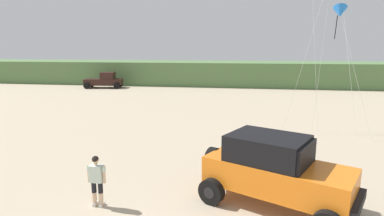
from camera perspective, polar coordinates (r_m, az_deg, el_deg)
dune_ridge at (r=44.96m, az=3.56°, el=6.38°), size 90.00×9.35×3.10m
jeep at (r=10.31m, az=14.80°, el=-10.75°), size 5.00×4.02×2.26m
person_watching at (r=10.49m, az=-16.85°, el=-12.04°), size 0.62×0.30×1.67m
distant_pickup at (r=41.57m, az=-15.49°, el=4.82°), size 4.87×3.15×1.98m
kite_orange_streamer at (r=20.86m, az=25.17°, el=15.39°), size 2.06×3.02×7.48m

